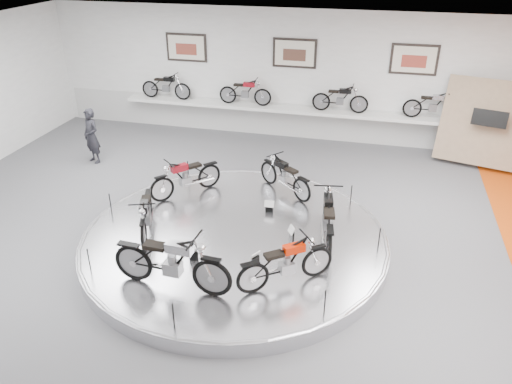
% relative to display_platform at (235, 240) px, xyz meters
% --- Properties ---
extents(floor, '(16.00, 16.00, 0.00)m').
position_rel_display_platform_xyz_m(floor, '(0.00, -0.30, -0.15)').
color(floor, '#525255').
rests_on(floor, ground).
extents(ceiling, '(16.00, 16.00, 0.00)m').
position_rel_display_platform_xyz_m(ceiling, '(0.00, -0.30, 3.85)').
color(ceiling, white).
rests_on(ceiling, wall_back).
extents(wall_back, '(16.00, 0.00, 16.00)m').
position_rel_display_platform_xyz_m(wall_back, '(0.00, 6.70, 1.85)').
color(wall_back, white).
rests_on(wall_back, floor).
extents(dado_band, '(15.68, 0.04, 1.10)m').
position_rel_display_platform_xyz_m(dado_band, '(0.00, 6.68, 0.40)').
color(dado_band, '#BCBCBA').
rests_on(dado_band, floor).
extents(display_platform, '(6.40, 6.40, 0.30)m').
position_rel_display_platform_xyz_m(display_platform, '(0.00, 0.00, 0.00)').
color(display_platform, silver).
rests_on(display_platform, floor).
extents(platform_rim, '(6.40, 6.40, 0.10)m').
position_rel_display_platform_xyz_m(platform_rim, '(0.00, 0.00, 0.12)').
color(platform_rim, '#B2B2BA').
rests_on(platform_rim, display_platform).
extents(shelf, '(11.00, 0.55, 0.10)m').
position_rel_display_platform_xyz_m(shelf, '(0.00, 6.40, 0.85)').
color(shelf, silver).
rests_on(shelf, wall_back).
extents(poster_left, '(1.35, 0.06, 0.88)m').
position_rel_display_platform_xyz_m(poster_left, '(-3.50, 6.66, 2.55)').
color(poster_left, beige).
rests_on(poster_left, wall_back).
extents(poster_center, '(1.35, 0.06, 0.88)m').
position_rel_display_platform_xyz_m(poster_center, '(0.00, 6.66, 2.55)').
color(poster_center, beige).
rests_on(poster_center, wall_back).
extents(poster_right, '(1.35, 0.06, 0.88)m').
position_rel_display_platform_xyz_m(poster_right, '(3.50, 6.66, 2.55)').
color(poster_right, beige).
rests_on(poster_right, wall_back).
extents(display_panel, '(2.56, 1.52, 2.30)m').
position_rel_display_platform_xyz_m(display_panel, '(5.60, 5.80, 1.10)').
color(display_panel, '#977D60').
rests_on(display_panel, floor).
extents(shelf_bike_a, '(1.22, 0.43, 0.73)m').
position_rel_display_platform_xyz_m(shelf_bike_a, '(-4.20, 6.40, 1.27)').
color(shelf_bike_a, black).
rests_on(shelf_bike_a, shelf).
extents(shelf_bike_b, '(1.22, 0.43, 0.73)m').
position_rel_display_platform_xyz_m(shelf_bike_b, '(-1.50, 6.40, 1.27)').
color(shelf_bike_b, maroon).
rests_on(shelf_bike_b, shelf).
extents(shelf_bike_c, '(1.22, 0.43, 0.73)m').
position_rel_display_platform_xyz_m(shelf_bike_c, '(1.50, 6.40, 1.27)').
color(shelf_bike_c, black).
rests_on(shelf_bike_c, shelf).
extents(shelf_bike_d, '(1.22, 0.43, 0.73)m').
position_rel_display_platform_xyz_m(shelf_bike_d, '(4.20, 6.40, 1.27)').
color(shelf_bike_d, '#A4A4A9').
rests_on(shelf_bike_d, shelf).
extents(bike_a, '(0.91, 1.85, 1.04)m').
position_rel_display_platform_xyz_m(bike_a, '(1.90, 0.27, 0.67)').
color(bike_a, black).
rests_on(bike_a, display_platform).
extents(bike_b, '(1.54, 1.36, 0.90)m').
position_rel_display_platform_xyz_m(bike_b, '(0.64, 2.14, 0.60)').
color(bike_b, black).
rests_on(bike_b, display_platform).
extents(bike_c, '(1.48, 1.58, 0.94)m').
position_rel_display_platform_xyz_m(bike_c, '(-1.63, 1.46, 0.62)').
color(bike_c, maroon).
rests_on(bike_c, display_platform).
extents(bike_d, '(1.05, 1.65, 0.92)m').
position_rel_display_platform_xyz_m(bike_d, '(-1.79, -0.40, 0.61)').
color(bike_d, black).
rests_on(bike_d, display_platform).
extents(bike_e, '(1.94, 0.77, 1.12)m').
position_rel_display_platform_xyz_m(bike_e, '(-0.56, -1.97, 0.71)').
color(bike_e, '#A4A4A9').
rests_on(bike_e, display_platform).
extents(bike_f, '(1.61, 1.40, 0.94)m').
position_rel_display_platform_xyz_m(bike_f, '(1.36, -1.39, 0.62)').
color(bike_f, '#AE1800').
rests_on(bike_f, display_platform).
extents(visitor, '(0.69, 0.60, 1.59)m').
position_rel_display_platform_xyz_m(visitor, '(-5.20, 3.27, 0.65)').
color(visitor, black).
rests_on(visitor, floor).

